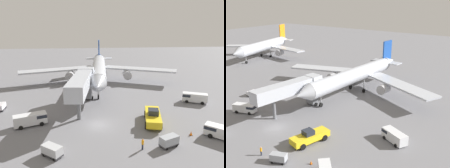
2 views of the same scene
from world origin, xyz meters
The scene contains 12 objects.
ground_plane centered at (0.00, 0.00, 0.00)m, with size 300.00×300.00×0.00m, color slate.
airplane_at_gate centered at (2.01, 27.93, 4.70)m, with size 46.62×43.11×11.93m.
jet_bridge centered at (-2.50, 7.98, 5.46)m, with size 5.36×17.84×7.30m.
pushback_tug centered at (9.51, -0.38, 1.20)m, with size 4.23×7.75×2.61m.
service_van_mid_left centered at (21.76, 8.60, 1.20)m, with size 5.47×4.06×2.09m.
service_van_far_left centered at (18.12, -6.98, 1.08)m, with size 5.14×5.30×1.86m.
service_van_rear_right centered at (-11.00, 1.20, 1.17)m, with size 5.53×3.50×2.03m.
baggage_cart_rear_left centered at (-18.80, 9.06, 0.74)m, with size 1.37×2.66×1.33m.
baggage_cart_near_right centered at (-6.24, -8.29, 0.83)m, with size 2.92×2.70×1.49m.
baggage_cart_near_left centered at (9.40, -7.90, 0.85)m, with size 2.89×2.16×1.54m.
ground_crew_worker_foreground centered at (5.57, -8.23, 0.87)m, with size 0.33×0.33×1.64m.
safety_cone_alpha centered at (13.96, -5.35, 0.33)m, with size 0.44×0.44×0.67m.
Camera 1 is at (-1.59, -32.37, 15.69)m, focal length 33.36 mm.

